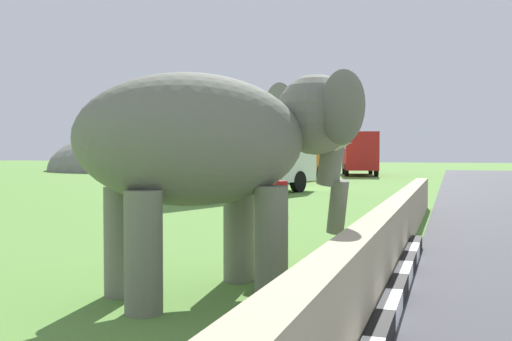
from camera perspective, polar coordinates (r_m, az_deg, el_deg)
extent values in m
cube|color=black|center=(5.59, 12.64, -16.09)|extent=(0.90, 0.20, 0.24)
cube|color=white|center=(6.45, 13.61, -13.66)|extent=(0.90, 0.20, 0.24)
cube|color=black|center=(7.32, 14.34, -11.81)|extent=(0.90, 0.20, 0.24)
cube|color=white|center=(8.19, 14.91, -10.34)|extent=(0.90, 0.20, 0.24)
cube|color=black|center=(9.07, 15.36, -9.16)|extent=(0.90, 0.20, 0.24)
cube|color=white|center=(9.96, 15.73, -8.19)|extent=(0.90, 0.20, 0.24)
cube|color=black|center=(10.84, 16.04, -7.37)|extent=(0.90, 0.20, 0.24)
cube|color=tan|center=(5.63, 9.69, -11.94)|extent=(28.00, 0.36, 1.00)
cylinder|color=slate|center=(8.00, -1.78, -6.32)|extent=(0.44, 0.44, 1.41)
cylinder|color=slate|center=(7.22, 1.57, -7.19)|extent=(0.44, 0.44, 1.41)
cylinder|color=slate|center=(7.37, -13.65, -7.06)|extent=(0.44, 0.44, 1.41)
cylinder|color=slate|center=(6.52, -11.47, -8.20)|extent=(0.44, 0.44, 1.41)
ellipsoid|color=slate|center=(7.15, -6.15, 3.16)|extent=(3.39, 3.24, 1.70)
sphere|color=slate|center=(8.09, 6.14, 5.71)|extent=(1.16, 1.16, 1.16)
ellipsoid|color=#D84C8C|center=(8.28, 7.79, 6.66)|extent=(0.69, 0.72, 0.44)
ellipsoid|color=slate|center=(8.66, 2.33, 5.79)|extent=(0.77, 0.84, 1.00)
ellipsoid|color=slate|center=(7.39, 8.77, 6.47)|extent=(0.77, 0.84, 1.00)
cylinder|color=slate|center=(8.25, 7.77, 1.81)|extent=(0.60, 0.62, 1.00)
cylinder|color=slate|center=(8.35, 8.38, -3.69)|extent=(0.45, 0.46, 0.83)
cone|color=beige|center=(8.44, 6.30, 2.49)|extent=(0.48, 0.52, 0.22)
cone|color=beige|center=(7.99, 8.66, 2.52)|extent=(0.48, 0.52, 0.22)
cylinder|color=navy|center=(8.93, 1.40, -7.39)|extent=(0.15, 0.15, 0.82)
cylinder|color=navy|center=(8.77, 2.22, -7.55)|extent=(0.15, 0.15, 0.82)
cube|color=red|center=(8.77, 1.81, -2.95)|extent=(0.42, 0.47, 0.58)
cylinder|color=#9E7251|center=(8.97, 0.77, -3.02)|extent=(0.16, 0.18, 0.53)
cylinder|color=#9E7251|center=(8.57, 2.91, -3.25)|extent=(0.16, 0.18, 0.53)
sphere|color=#9E7251|center=(8.74, 1.82, -0.14)|extent=(0.23, 0.23, 0.23)
cube|color=silver|center=(24.48, -1.27, 2.18)|extent=(8.76, 4.84, 3.00)
cube|color=#3F5160|center=(24.49, -1.27, 3.44)|extent=(8.13, 4.68, 0.76)
cylinder|color=black|center=(27.35, 0.26, -1.01)|extent=(1.04, 0.58, 1.00)
cylinder|color=black|center=(26.06, 4.35, -1.15)|extent=(1.04, 0.58, 1.00)
cylinder|color=black|center=(23.23, -7.58, -1.52)|extent=(1.04, 0.58, 1.00)
cylinder|color=black|center=(21.70, -3.20, -1.74)|extent=(1.04, 0.58, 1.00)
cube|color=orange|center=(37.08, 3.20, 2.04)|extent=(9.07, 3.59, 3.00)
cube|color=#3F5160|center=(37.08, 3.20, 2.87)|extent=(8.37, 3.54, 0.76)
cylinder|color=black|center=(40.15, 3.29, -0.12)|extent=(1.03, 0.42, 1.00)
cylinder|color=black|center=(39.29, 6.37, -0.17)|extent=(1.03, 0.42, 1.00)
cylinder|color=black|center=(35.04, -0.37, -0.40)|extent=(1.03, 0.42, 1.00)
cylinder|color=black|center=(34.05, 3.08, -0.46)|extent=(1.03, 0.42, 1.00)
cube|color=#B21E1E|center=(47.11, 10.55, 1.96)|extent=(8.55, 4.22, 3.00)
cube|color=#3F5160|center=(47.12, 10.55, 2.61)|extent=(7.92, 4.12, 0.76)
cylinder|color=black|center=(49.70, 9.02, 0.23)|extent=(1.04, 0.51, 1.00)
cylinder|color=black|center=(49.83, 11.67, 0.22)|extent=(1.04, 0.51, 1.00)
cylinder|color=black|center=(44.45, 9.28, 0.04)|extent=(1.04, 0.51, 1.00)
cylinder|color=black|center=(44.60, 12.23, 0.03)|extent=(1.04, 0.51, 1.00)
cylinder|color=tan|center=(23.04, -2.31, -1.97)|extent=(0.12, 0.12, 0.65)
cylinder|color=tan|center=(23.27, -1.64, -1.93)|extent=(0.12, 0.12, 0.65)
cylinder|color=tan|center=(22.36, -0.80, -2.08)|extent=(0.12, 0.12, 0.65)
cylinder|color=tan|center=(22.61, -0.13, -2.04)|extent=(0.12, 0.12, 0.65)
ellipsoid|color=tan|center=(22.79, -1.23, -0.57)|extent=(1.23, 1.61, 0.66)
ellipsoid|color=tan|center=(23.48, -2.74, -0.26)|extent=(0.42, 0.47, 0.32)
ellipsoid|color=slate|center=(65.63, -7.70, 0.17)|extent=(33.27, 26.61, 11.08)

